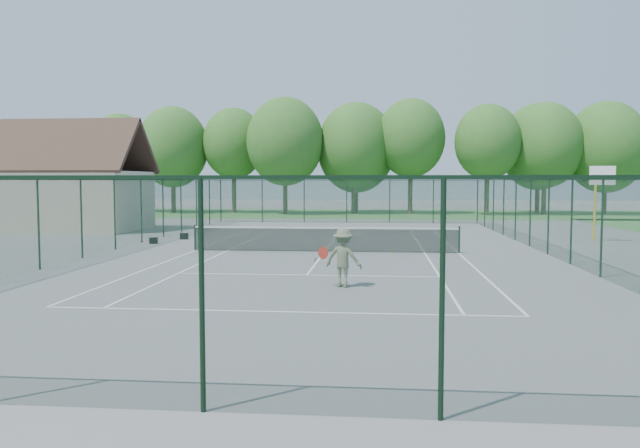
% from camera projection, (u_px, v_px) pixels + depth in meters
% --- Properties ---
extents(ground, '(140.00, 140.00, 0.00)m').
position_uv_depth(ground, '(325.00, 252.00, 25.86)').
color(ground, slate).
rests_on(ground, ground).
extents(grass_far, '(80.00, 16.00, 0.01)m').
position_uv_depth(grass_far, '(353.00, 214.00, 55.66)').
color(grass_far, '#44853C').
rests_on(grass_far, ground).
extents(court_lines, '(11.05, 23.85, 0.01)m').
position_uv_depth(court_lines, '(325.00, 252.00, 25.86)').
color(court_lines, white).
rests_on(court_lines, ground).
extents(tennis_net, '(11.08, 0.08, 1.10)m').
position_uv_depth(tennis_net, '(325.00, 238.00, 25.82)').
color(tennis_net, black).
rests_on(tennis_net, ground).
extents(fence_enclosure, '(18.05, 36.05, 3.02)m').
position_uv_depth(fence_enclosure, '(325.00, 214.00, 25.75)').
color(fence_enclosure, '#1E3D28').
rests_on(fence_enclosure, ground).
extents(utility_building, '(8.60, 6.27, 6.63)m').
position_uv_depth(utility_building, '(71.00, 178.00, 37.07)').
color(utility_building, beige).
rests_on(utility_building, ground).
extents(tree_line_far, '(39.40, 6.40, 9.70)m').
position_uv_depth(tree_line_far, '(354.00, 146.00, 55.24)').
color(tree_line_far, '#473524').
rests_on(tree_line_far, ground).
extents(basketball_goal, '(1.20, 1.43, 3.65)m').
position_uv_depth(basketball_goal, '(599.00, 189.00, 30.06)').
color(basketball_goal, yellow).
rests_on(basketball_goal, ground).
extents(sports_bag_a, '(0.41, 0.30, 0.30)m').
position_uv_depth(sports_bag_a, '(154.00, 241.00, 29.16)').
color(sports_bag_a, black).
rests_on(sports_bag_a, ground).
extents(sports_bag_b, '(0.44, 0.31, 0.31)m').
position_uv_depth(sports_bag_b, '(184.00, 236.00, 31.37)').
color(sports_bag_b, black).
rests_on(sports_bag_b, ground).
extents(tennis_player, '(2.24, 0.92, 1.64)m').
position_uv_depth(tennis_player, '(343.00, 258.00, 17.29)').
color(tennis_player, '#676A4E').
rests_on(tennis_player, ground).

